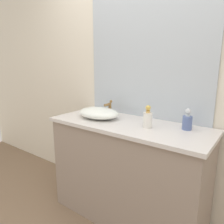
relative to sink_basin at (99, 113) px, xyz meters
The scene contains 7 objects.
bathroom_wall_rear 0.64m from the sink_basin, 38.48° to the left, with size 6.00×0.06×2.60m, color silver.
vanity_counter 0.59m from the sink_basin, ahead, with size 1.40×0.56×0.91m.
wall_mirror_panel 0.70m from the sink_basin, 43.12° to the left, with size 1.22×0.01×1.20m, color #B2BCC6.
sink_basin is the anchor object (origin of this frame).
faucet 0.17m from the sink_basin, 90.00° to the left, with size 0.03×0.11×0.14m.
soap_dispenser 0.79m from the sink_basin, ahead, with size 0.07×0.07×0.17m.
lotion_bottle 0.50m from the sink_basin, ahead, with size 0.07×0.07×0.18m.
Camera 1 is at (0.83, -1.09, 1.42)m, focal length 34.46 mm.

